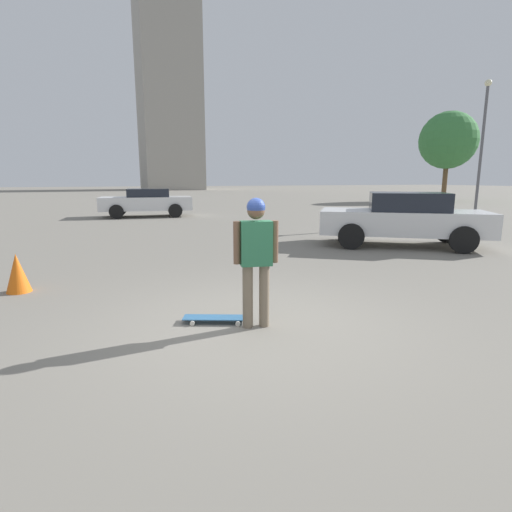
{
  "coord_description": "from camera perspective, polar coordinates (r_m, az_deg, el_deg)",
  "views": [
    {
      "loc": [
        -4.52,
        1.76,
        1.85
      ],
      "look_at": [
        0.0,
        0.0,
        0.92
      ],
      "focal_mm": 28.0,
      "sensor_mm": 36.0,
      "label": 1
    }
  ],
  "objects": [
    {
      "name": "traffic_cone",
      "position": [
        7.72,
        -30.93,
        -2.11
      ],
      "size": [
        0.39,
        0.39,
        0.65
      ],
      "color": "orange",
      "rests_on": "ground_plane"
    },
    {
      "name": "person",
      "position": [
        4.93,
        0.0,
        0.8
      ],
      "size": [
        0.27,
        0.55,
        1.64
      ],
      "rotation": [
        0.0,
        0.0,
        -1.76
      ],
      "color": "#7A6B56",
      "rests_on": "ground_plane"
    },
    {
      "name": "ground_plane",
      "position": [
        5.19,
        0.0,
        -10.02
      ],
      "size": [
        220.0,
        220.0,
        0.0
      ],
      "primitive_type": "plane",
      "color": "gray"
    },
    {
      "name": "car_parked_far",
      "position": [
        21.02,
        -15.33,
        7.49
      ],
      "size": [
        2.46,
        4.65,
        1.4
      ],
      "rotation": [
        0.0,
        0.0,
        1.44
      ],
      "color": "silver",
      "rests_on": "ground_plane"
    },
    {
      "name": "skateboard",
      "position": [
        5.34,
        -5.7,
        -8.8
      ],
      "size": [
        0.53,
        0.88,
        0.07
      ],
      "rotation": [
        0.0,
        0.0,
        1.18
      ],
      "color": "#336693",
      "rests_on": "ground_plane"
    },
    {
      "name": "car_parked_near",
      "position": [
        11.99,
        20.33,
        5.1
      ],
      "size": [
        4.05,
        4.73,
        1.5
      ],
      "rotation": [
        0.0,
        0.0,
        0.97
      ],
      "color": "silver",
      "rests_on": "ground_plane"
    },
    {
      "name": "tree_distant",
      "position": [
        38.98,
        25.77,
        14.64
      ],
      "size": [
        4.79,
        4.79,
        7.53
      ],
      "color": "brown",
      "rests_on": "ground_plane"
    },
    {
      "name": "lamp_post",
      "position": [
        20.11,
        29.61,
        14.09
      ],
      "size": [
        0.28,
        0.28,
        5.92
      ],
      "color": "#59595E",
      "rests_on": "ground_plane"
    },
    {
      "name": "building_block_distant",
      "position": [
        80.16,
        -12.62,
        25.23
      ],
      "size": [
        13.12,
        10.05,
        44.08
      ],
      "color": "#9E998E",
      "rests_on": "ground_plane"
    }
  ]
}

